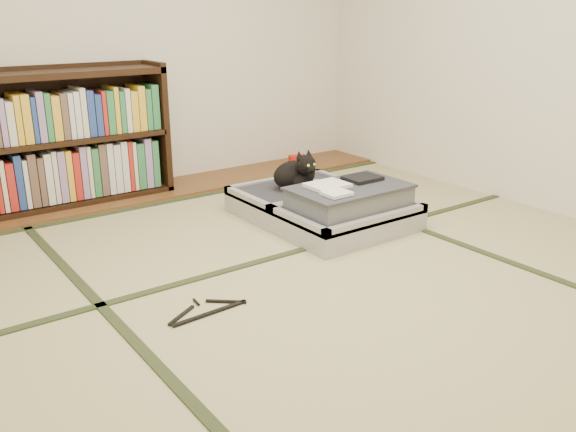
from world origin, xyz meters
TOP-DOWN VIEW (x-y plane):
  - floor at (0.00, 0.00)m, footprint 4.50×4.50m
  - wood_strip at (0.00, 2.00)m, footprint 4.00×0.50m
  - red_item at (1.38, 2.03)m, footprint 0.17×0.13m
  - tatami_borders at (0.00, 0.49)m, footprint 4.00×4.50m
  - bookcase at (-0.66, 2.07)m, footprint 1.53×0.35m
  - suitcase at (0.61, 0.70)m, footprint 0.82×1.09m
  - cat at (0.59, 0.98)m, footprint 0.36×0.37m
  - cable_coil at (0.77, 1.01)m, footprint 0.11×0.11m
  - hanger at (-0.62, 0.05)m, footprint 0.40×0.19m

SIDE VIEW (x-z plane):
  - floor at x=0.00m, z-range 0.00..0.00m
  - tatami_borders at x=0.00m, z-range 0.00..0.01m
  - hanger at x=-0.62m, z-range 0.00..0.01m
  - wood_strip at x=0.00m, z-range 0.00..0.02m
  - red_item at x=1.38m, z-range 0.02..0.09m
  - suitcase at x=0.61m, z-range -0.05..0.27m
  - cable_coil at x=0.77m, z-range 0.16..0.18m
  - cat at x=0.59m, z-range 0.12..0.41m
  - bookcase at x=-0.66m, z-range -0.04..0.94m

